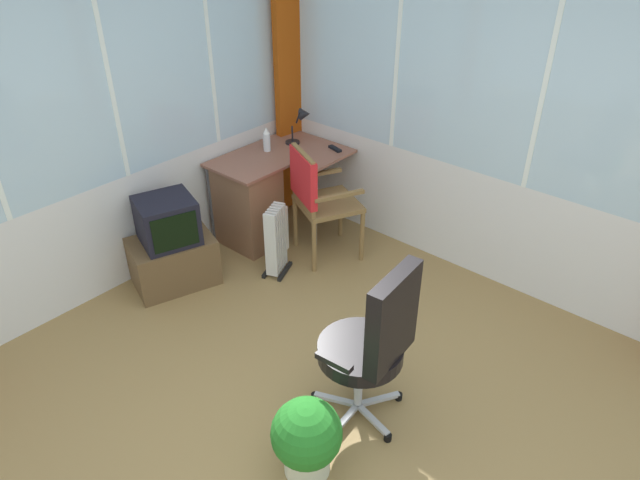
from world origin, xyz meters
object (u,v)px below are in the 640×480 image
Objects in this scene: spray_bottle at (267,140)px; space_heater at (277,239)px; potted_plant at (307,437)px; desk at (251,201)px; office_chair at (374,340)px; tv_remote at (335,149)px; wooden_armchair at (314,191)px; desk_lamp at (302,121)px; tv_on_stand at (171,247)px.

spray_bottle is 0.94m from space_heater.
desk is at bearing 53.58° from potted_plant.
tv_remote is at bearing 45.10° from office_chair.
potted_plant is at bearing -130.79° from space_heater.
spray_bottle reaches higher than desk.
wooden_armchair is (-0.12, -0.66, -0.24)m from spray_bottle.
desk is at bearing 65.06° from office_chair.
wooden_armchair is 1.64× the size of space_heater.
desk_lamp is at bearing 115.28° from tv_remote.
tv_remote is 0.69× the size of spray_bottle.
tv_on_stand is (-1.04, 0.59, -0.30)m from wooden_armchair.
space_heater is at bearing -110.39° from desk.
space_heater is (-0.37, 0.08, -0.32)m from wooden_armchair.
spray_bottle is (-0.41, 0.44, 0.09)m from tv_remote.
wooden_armchair reaches higher than desk.
spray_bottle is at bearing 49.40° from potted_plant.
desk_lamp is 0.67× the size of potted_plant.
tv_remote reaches higher than potted_plant.
desk_lamp is at bearing -2.89° from desk.
potted_plant is (-0.61, -1.99, -0.07)m from tv_on_stand.
desk_lamp is at bearing 29.59° from space_heater.
office_chair is 2.24× the size of potted_plant.
office_chair reaches higher than wooden_armchair.
tv_remote is 0.15× the size of wooden_armchair.
space_heater is (-0.84, -0.48, -0.66)m from desk_lamp.
potted_plant is at bearing -130.60° from spray_bottle.
desk_lamp is 0.81m from wooden_armchair.
potted_plant is (-2.12, -1.96, -0.71)m from desk_lamp.
tv_remote is 2.35m from office_chair.
space_heater is at bearing -156.33° from tv_remote.
tv_on_stand is 2.09m from potted_plant.
spray_bottle is 0.36× the size of space_heater.
desk_lamp is (0.65, -0.03, 0.56)m from desk.
wooden_armchair is 2.01× the size of potted_plant.
space_heater is at bearing -130.10° from spray_bottle.
spray_bottle is 0.28× the size of tv_on_stand.
desk is 0.86m from tv_on_stand.
tv_remote is at bearing -47.40° from spray_bottle.
desk is 1.47× the size of tv_on_stand.
desk_lamp is at bearing -16.96° from spray_bottle.
spray_bottle is at bearing 3.44° from tv_on_stand.
desk_lamp is 0.43× the size of tv_on_stand.
potted_plant is at bearing -139.61° from wooden_armchair.
desk is 1.13× the size of wooden_armchair.
office_chair is at bearing -120.62° from spray_bottle.
office_chair is 1.45× the size of tv_on_stand.
desk is 1.85× the size of space_heater.
desk_lamp is at bearing 49.85° from wooden_armchair.
wooden_armchair is (-0.47, -0.56, -0.34)m from desk_lamp.
desk is 0.55m from space_heater.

